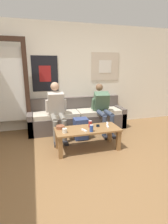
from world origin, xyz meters
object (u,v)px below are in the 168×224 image
cell_phone (98,126)px  game_controller_far_center (107,123)px  couch (77,118)px  coffee_table (88,132)px  backpack (81,129)px  ceramic_bowl (60,127)px  game_controller_near_right (107,126)px  drink_can_blue (91,128)px  drink_can_red (90,124)px  pillar_candle (65,131)px  person_seated_teen (103,107)px  person_seated_adult (57,109)px  game_controller_near_left (84,130)px

cell_phone → game_controller_far_center: bearing=15.0°
couch → game_controller_far_center: 1.09m
coffee_table → backpack: (0.01, 0.52, -0.12)m
backpack → ceramic_bowl: (-0.50, -0.38, 0.23)m
cell_phone → game_controller_near_right: bearing=-30.9°
drink_can_blue → drink_can_red: same height
couch → pillar_candle: 1.38m
backpack → game_controller_far_center: backpack is taller
coffee_table → game_controller_far_center: size_ratio=8.24×
drink_can_blue → cell_phone: bearing=48.9°
person_seated_teen → ceramic_bowl: person_seated_teen is taller
person_seated_teen → ceramic_bowl: (-1.12, -0.69, -0.16)m
ceramic_bowl → drink_can_red: (0.57, -0.06, 0.03)m
ceramic_bowl → drink_can_red: 0.57m
pillar_candle → game_controller_far_center: size_ratio=0.62×
couch → backpack: couch is taller
ceramic_bowl → game_controller_far_center: ceramic_bowl is taller
ceramic_bowl → cell_phone: ceramic_bowl is taller
person_seated_teen → game_controller_far_center: (-0.17, -0.69, -0.18)m
person_seated_adult → person_seated_teen: (1.09, 0.04, -0.03)m
couch → drink_can_blue: bearing=-93.2°
backpack → game_controller_near_left: bearing=-99.9°
person_seated_teen → game_controller_near_left: person_seated_teen is taller
drink_can_red → cell_phone: size_ratio=0.83×
backpack → person_seated_adult: bearing=150.3°
coffee_table → cell_phone: cell_phone is taller
pillar_candle → cell_phone: bearing=14.4°
backpack → drink_can_red: (0.06, -0.44, 0.26)m
person_seated_teen → cell_phone: (-0.40, -0.75, -0.19)m
backpack → game_controller_near_right: bearing=-54.1°
person_seated_teen → backpack: size_ratio=2.47×
person_seated_teen → game_controller_near_right: person_seated_teen is taller
person_seated_teen → drink_can_red: bearing=-126.2°
drink_can_red → coffee_table: bearing=-135.8°
coffee_table → game_controller_near_right: bearing=-1.8°
drink_can_blue → backpack: bearing=90.6°
ceramic_bowl → game_controller_near_right: ceramic_bowl is taller
couch → person_seated_teen: (0.54, -0.33, 0.33)m
couch → coffee_table: (-0.09, -1.16, 0.07)m
coffee_table → couch: bearing=85.4°
person_seated_teen → drink_can_red: (-0.56, -0.76, -0.13)m
pillar_candle → drink_can_blue: 0.47m
person_seated_adult → person_seated_teen: bearing=2.3°
couch → cell_phone: bearing=-82.5°
pillar_candle → cell_phone: 0.71m
coffee_table → game_controller_far_center: bearing=17.4°
person_seated_teen → game_controller_near_left: size_ratio=7.69×
cell_phone → person_seated_adult: bearing=134.7°
person_seated_adult → backpack: bearing=-29.7°
person_seated_adult → drink_can_red: person_seated_adult is taller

